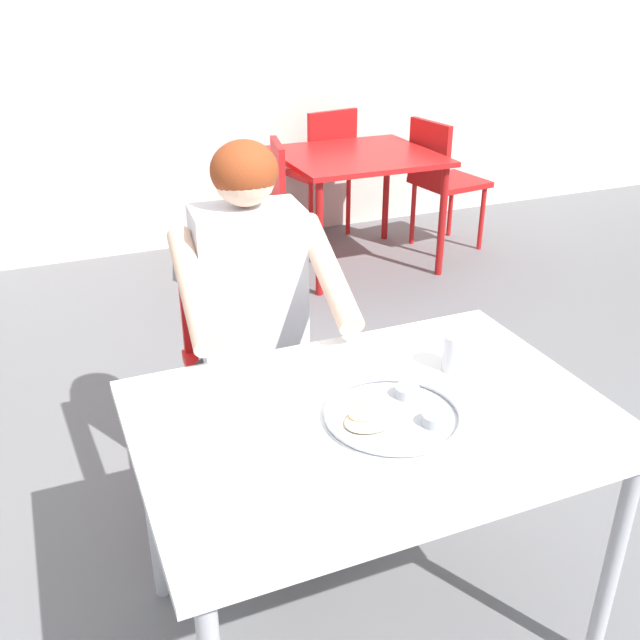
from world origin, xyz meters
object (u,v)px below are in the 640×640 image
at_px(table_foreground, 373,438).
at_px(chair_red_right, 441,175).
at_px(thali_tray, 394,414).
at_px(diner_foreground, 257,309).
at_px(drinking_cup, 457,351).
at_px(chair_red_far, 324,164).
at_px(chair_foreground, 244,350).
at_px(chair_red_left, 260,203).
at_px(table_background_red, 357,167).

xyz_separation_m(table_foreground, chair_red_right, (1.81, 2.62, -0.15)).
height_order(table_foreground, thali_tray, thali_tray).
relative_size(table_foreground, diner_foreground, 0.92).
relative_size(drinking_cup, chair_red_far, 0.12).
bearing_deg(chair_foreground, chair_red_left, 69.92).
relative_size(thali_tray, chair_red_far, 0.38).
relative_size(drinking_cup, chair_red_right, 0.12).
bearing_deg(chair_foreground, table_background_red, 53.95).
distance_m(drinking_cup, chair_foreground, 0.88).
relative_size(chair_red_left, chair_red_far, 0.95).
height_order(thali_tray, drinking_cup, drinking_cup).
relative_size(diner_foreground, chair_red_far, 1.43).
xyz_separation_m(chair_foreground, chair_red_left, (0.61, 1.66, 0.01)).
relative_size(table_foreground, chair_red_right, 1.34).
bearing_deg(chair_red_right, chair_foreground, -136.82).
bearing_deg(table_background_red, chair_red_left, -174.12).
xyz_separation_m(chair_red_right, chair_red_far, (-0.60, 0.54, 0.01)).
height_order(diner_foreground, chair_red_right, diner_foreground).
height_order(table_background_red, chair_red_far, chair_red_far).
relative_size(thali_tray, table_background_red, 0.37).
height_order(table_foreground, diner_foreground, diner_foreground).
bearing_deg(chair_foreground, table_foreground, -84.58).
relative_size(thali_tray, diner_foreground, 0.27).
xyz_separation_m(thali_tray, chair_red_right, (1.77, 2.66, -0.23)).
distance_m(table_foreground, chair_red_right, 3.19).
xyz_separation_m(diner_foreground, table_background_red, (1.27, 1.95, -0.12)).
height_order(chair_red_left, chair_red_right, chair_red_right).
bearing_deg(diner_foreground, table_background_red, 56.82).
bearing_deg(thali_tray, chair_red_right, 56.30).
bearing_deg(diner_foreground, table_foreground, -81.61).
relative_size(drinking_cup, chair_red_left, 0.12).
relative_size(chair_foreground, diner_foreground, 0.66).
distance_m(chair_red_right, chair_red_far, 0.81).
bearing_deg(chair_red_left, table_foreground, -101.85).
xyz_separation_m(table_foreground, table_background_red, (1.18, 2.58, -0.02)).
bearing_deg(chair_red_left, chair_red_right, 4.95).
bearing_deg(thali_tray, diner_foreground, 100.79).
bearing_deg(table_background_red, diner_foreground, -123.18).
distance_m(chair_foreground, diner_foreground, 0.34).
height_order(chair_foreground, chair_red_left, chair_red_left).
bearing_deg(table_foreground, chair_red_far, 69.11).
xyz_separation_m(table_foreground, chair_red_far, (1.21, 3.17, -0.14)).
relative_size(diner_foreground, table_background_red, 1.36).
distance_m(chair_foreground, chair_red_right, 2.59).
bearing_deg(drinking_cup, thali_tray, -151.41).
distance_m(chair_foreground, chair_red_left, 1.77).
relative_size(chair_foreground, chair_red_left, 0.99).
bearing_deg(table_foreground, diner_foreground, 98.39).
xyz_separation_m(thali_tray, diner_foreground, (-0.13, 0.67, 0.01)).
xyz_separation_m(chair_foreground, chair_red_far, (1.29, 2.32, 0.02)).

